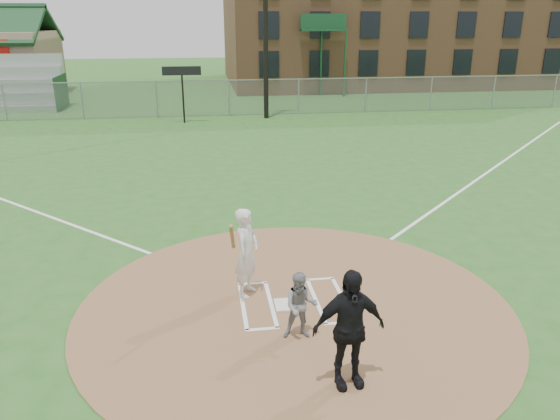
{
  "coord_description": "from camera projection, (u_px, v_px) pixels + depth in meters",
  "views": [
    {
      "loc": [
        -1.64,
        -9.24,
        5.33
      ],
      "look_at": [
        0.0,
        2.0,
        1.3
      ],
      "focal_mm": 35.0,
      "sensor_mm": 36.0,
      "label": 1
    }
  ],
  "objects": [
    {
      "name": "ground",
      "position": [
        295.0,
        307.0,
        10.62
      ],
      "size": [
        140.0,
        140.0,
        0.0
      ],
      "primitive_type": "plane",
      "color": "#27591E",
      "rests_on": "ground"
    },
    {
      "name": "dirt_circle",
      "position": [
        295.0,
        306.0,
        10.62
      ],
      "size": [
        8.4,
        8.4,
        0.02
      ],
      "primitive_type": "cylinder",
      "color": "olive",
      "rests_on": "ground"
    },
    {
      "name": "home_plate",
      "position": [
        287.0,
        305.0,
        10.63
      ],
      "size": [
        0.5,
        0.5,
        0.03
      ],
      "primitive_type": "cube",
      "rotation": [
        0.0,
        0.0,
        -0.01
      ],
      "color": "silver",
      "rests_on": "dirt_circle"
    },
    {
      "name": "foul_line_first",
      "position": [
        492.0,
        169.0,
        20.24
      ],
      "size": [
        17.04,
        17.04,
        0.01
      ],
      "primitive_type": "cube",
      "rotation": [
        0.0,
        0.0,
        -0.79
      ],
      "color": "white",
      "rests_on": "ground"
    },
    {
      "name": "catcher",
      "position": [
        301.0,
        306.0,
        9.39
      ],
      "size": [
        0.65,
        0.53,
        1.22
      ],
      "primitive_type": "imported",
      "rotation": [
        0.0,
        0.0,
        -0.13
      ],
      "color": "gray",
      "rests_on": "dirt_circle"
    },
    {
      "name": "umpire",
      "position": [
        349.0,
        329.0,
        8.06
      ],
      "size": [
        1.16,
        0.57,
        1.91
      ],
      "primitive_type": "imported",
      "rotation": [
        0.0,
        0.0,
        0.1
      ],
      "color": "black",
      "rests_on": "dirt_circle"
    },
    {
      "name": "batters_boxes",
      "position": [
        294.0,
        302.0,
        10.75
      ],
      "size": [
        2.08,
        1.88,
        0.01
      ],
      "color": "white",
      "rests_on": "dirt_circle"
    },
    {
      "name": "batter_at_plate",
      "position": [
        247.0,
        252.0,
        10.78
      ],
      "size": [
        0.72,
        1.1,
        1.82
      ],
      "color": "silver",
      "rests_on": "dirt_circle"
    },
    {
      "name": "outfield_fence",
      "position": [
        229.0,
        98.0,
        30.8
      ],
      "size": [
        56.08,
        0.08,
        2.03
      ],
      "color": "slate",
      "rests_on": "ground"
    },
    {
      "name": "bleachers",
      "position": [
        8.0,
        83.0,
        32.75
      ],
      "size": [
        6.08,
        3.2,
        3.2
      ],
      "color": "#B7BABF",
      "rests_on": "ground"
    },
    {
      "name": "scoreboard_sign",
      "position": [
        182.0,
        77.0,
        28.32
      ],
      "size": [
        2.0,
        0.1,
        2.93
      ],
      "color": "black",
      "rests_on": "ground"
    }
  ]
}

